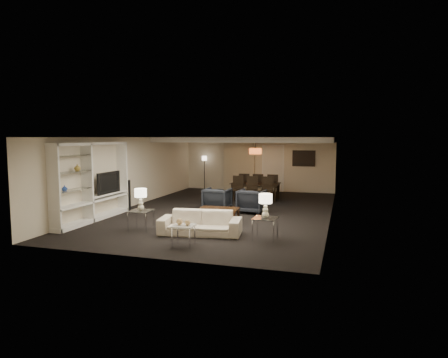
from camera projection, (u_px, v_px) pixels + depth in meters
floor at (224, 211)px, 13.53m from camera, size 11.00×11.00×0.00m
ceiling at (224, 137)px, 13.27m from camera, size 7.00×11.00×0.02m
wall_back at (258, 164)px, 18.63m from camera, size 7.00×0.02×2.50m
wall_front at (146, 199)px, 8.17m from camera, size 7.00×0.02×2.50m
wall_left at (131, 172)px, 14.41m from camera, size 0.02×11.00×2.50m
wall_right at (332, 178)px, 12.39m from camera, size 0.02×11.00×2.50m
ceiling_soffit at (248, 140)px, 16.61m from camera, size 7.00×4.00×0.20m
curtains at (239, 165)px, 18.82m from camera, size 1.50×0.12×2.40m
door at (273, 169)px, 18.42m from camera, size 0.90×0.05×2.10m
painting at (304, 158)px, 17.96m from camera, size 0.95×0.04×0.65m
media_unit at (93, 182)px, 11.89m from camera, size 0.38×3.40×2.35m
pendant_light at (255, 151)px, 16.57m from camera, size 0.52×0.52×0.24m
sofa at (200, 223)px, 10.27m from camera, size 2.19×1.10×0.61m
coffee_table at (219, 215)px, 11.80m from camera, size 1.18×0.73×0.41m
armchair_left at (217, 199)px, 13.58m from camera, size 0.86×0.88×0.78m
armchair_right at (252, 201)px, 13.23m from camera, size 0.90×0.92×0.78m
side_table_left at (141, 220)px, 10.77m from camera, size 0.61×0.61×0.54m
side_table_right at (265, 229)px, 9.78m from camera, size 0.59×0.59×0.54m
table_lamp_left at (141, 200)px, 10.71m from camera, size 0.36×0.36×0.59m
table_lamp_right at (265, 206)px, 9.72m from camera, size 0.34×0.34×0.59m
marble_table at (184, 235)px, 9.23m from camera, size 0.52×0.52×0.48m
gold_gourd_a at (180, 222)px, 9.23m from camera, size 0.15×0.15×0.15m
gold_gourd_b at (188, 223)px, 9.17m from camera, size 0.13×0.13×0.13m
television at (105, 183)px, 12.48m from camera, size 1.17×0.15×0.68m
vase_blue at (65, 188)px, 10.71m from camera, size 0.15×0.15×0.16m
vase_amber at (77, 168)px, 11.19m from camera, size 0.18×0.18×0.19m
floor_speaker at (128, 195)px, 13.68m from camera, size 0.12×0.12×1.05m
dining_table at (255, 191)px, 16.02m from camera, size 1.91×1.08×0.67m
chair_nl at (237, 189)px, 15.56m from camera, size 0.48×0.48×0.99m
chair_nm at (252, 189)px, 15.39m from camera, size 0.52×0.52×0.99m
chair_nr at (267, 190)px, 15.21m from camera, size 0.50×0.50×0.99m
chair_fl at (245, 185)px, 16.80m from camera, size 0.50×0.50×0.99m
chair_fm at (259, 185)px, 16.62m from camera, size 0.47×0.47×0.99m
chair_fr at (273, 186)px, 16.45m from camera, size 0.49×0.49×0.99m
floor_lamp at (204, 173)px, 19.14m from camera, size 0.31×0.31×1.61m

